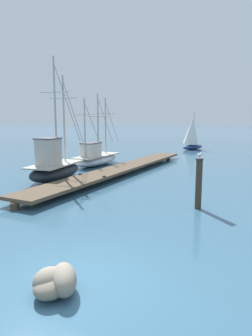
{
  "coord_description": "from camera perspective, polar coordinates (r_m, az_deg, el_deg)",
  "views": [
    {
      "loc": [
        3.3,
        -5.39,
        3.58
      ],
      "look_at": [
        -1.74,
        7.23,
        1.4
      ],
      "focal_mm": 32.18,
      "sensor_mm": 36.0,
      "label": 1
    }
  ],
  "objects": [
    {
      "name": "perched_seagull",
      "position": [
        12.29,
        13.79,
        2.42
      ],
      "size": [
        0.21,
        0.37,
        0.26
      ],
      "color": "gold",
      "rests_on": "mooring_piling"
    },
    {
      "name": "fishing_boat_0",
      "position": [
        23.99,
        -5.71,
        1.96
      ],
      "size": [
        2.13,
        6.77,
        5.58
      ],
      "color": "silver",
      "rests_on": "ground"
    },
    {
      "name": "floating_dock",
      "position": [
        20.3,
        -0.66,
        -0.0
      ],
      "size": [
        3.47,
        19.03,
        0.53
      ],
      "color": "brown",
      "rests_on": "ground"
    },
    {
      "name": "fishing_boat_1",
      "position": [
        18.4,
        -13.4,
        0.13
      ],
      "size": [
        2.43,
        6.41,
        7.2
      ],
      "color": "black",
      "rests_on": "ground"
    },
    {
      "name": "mooring_piling",
      "position": [
        12.47,
        13.61,
        -2.78
      ],
      "size": [
        0.3,
        0.3,
        2.06
      ],
      "color": "#3D3023",
      "rests_on": "ground"
    },
    {
      "name": "shore_rock_near_left",
      "position": [
        6.83,
        -13.17,
        -20.22
      ],
      "size": [
        1.14,
        1.27,
        0.58
      ],
      "color": "gray",
      "rests_on": "ground"
    },
    {
      "name": "ground_plane",
      "position": [
        7.26,
        -9.02,
        -20.54
      ],
      "size": [
        400.0,
        400.0,
        0.0
      ],
      "primitive_type": "plane",
      "color": "#38607A"
    },
    {
      "name": "distant_sailboat",
      "position": [
        37.42,
        12.41,
        6.5
      ],
      "size": [
        2.78,
        3.72,
        4.56
      ],
      "color": "navy",
      "rests_on": "ground"
    }
  ]
}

